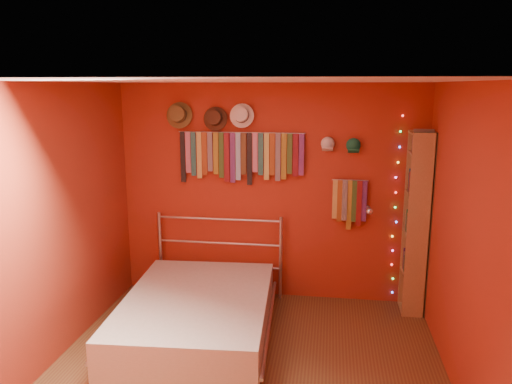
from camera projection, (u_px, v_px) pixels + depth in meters
The scene contains 16 objects.
ground at pixel (245, 375), 4.34m from camera, with size 3.50×3.50×0.00m, color brown.
back_wall at pixel (270, 193), 5.77m from camera, with size 3.50×0.02×2.50m, color maroon.
right_wall at pixel (468, 247), 3.82m from camera, with size 0.02×3.50×2.50m, color maroon.
left_wall at pixel (46, 228), 4.33m from camera, with size 0.02×3.50×2.50m, color maroon.
ceiling at pixel (243, 81), 3.82m from camera, with size 3.50×3.50×0.02m, color white.
tie_rack at pixel (240, 154), 5.66m from camera, with size 1.45×0.03×0.60m.
small_tie_rack at pixel (350, 201), 5.59m from camera, with size 0.40×0.03×0.57m.
fedora_olive at pixel (178, 115), 5.64m from camera, with size 0.30×0.16×0.30m.
fedora_brown at pixel (215, 118), 5.59m from camera, with size 0.27×0.15×0.27m.
fedora_white at pixel (241, 115), 5.54m from camera, with size 0.27×0.15×0.27m.
cap_white at pixel (328, 144), 5.50m from camera, with size 0.17×0.21×0.17m.
cap_green at pixel (353, 145), 5.46m from camera, with size 0.17×0.21×0.17m.
fairy_lights at pixel (396, 207), 5.55m from camera, with size 0.06×0.02×2.05m.
reading_lamp at pixel (369, 211), 5.39m from camera, with size 0.07×0.32×0.09m.
bookshelf at pixel (420, 223), 5.36m from camera, with size 0.25×0.34×2.00m.
bed at pixel (197, 315), 4.97m from camera, with size 1.61×2.09×0.99m.
Camera 1 is at (0.68, -3.85, 2.46)m, focal length 35.00 mm.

